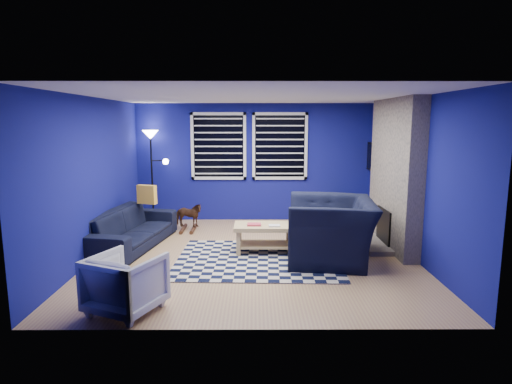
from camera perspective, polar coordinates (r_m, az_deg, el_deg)
floor at (r=6.96m, az=-0.29°, el=-8.38°), size 5.00×5.00×0.00m
ceiling at (r=6.63m, az=-0.31°, el=12.65°), size 5.00×5.00×0.00m
wall_back at (r=9.17m, az=-0.28°, el=3.94°), size 5.00×0.00×5.00m
wall_left at (r=7.14m, az=-20.81°, el=1.75°), size 0.00×5.00×5.00m
wall_right at (r=7.13m, az=20.24°, el=1.78°), size 0.00×5.00×5.00m
fireplace at (r=7.56m, az=17.90°, el=1.90°), size 0.65×2.00×2.50m
window_left at (r=9.13m, az=-5.02°, el=6.09°), size 1.17×0.06×1.42m
window_right at (r=9.12m, az=3.20°, el=6.10°), size 1.17×0.06×1.42m
tv at (r=8.99m, az=15.55°, el=4.45°), size 0.07×1.00×0.58m
rug at (r=6.73m, az=0.27°, el=-8.93°), size 2.56×2.08×0.02m
sofa at (r=7.61m, az=-16.36°, el=-4.71°), size 2.30×1.22×0.64m
armchair_big at (r=6.70m, az=9.96°, el=-5.00°), size 1.59×1.43×0.95m
armchair_bent at (r=5.11m, az=-16.97°, el=-11.55°), size 0.95×0.96×0.67m
rocking_horse at (r=8.48m, az=-9.06°, el=-3.06°), size 0.34×0.60×0.48m
coffee_table at (r=7.01m, az=1.07°, el=-5.39°), size 0.98×0.57×0.48m
cabinet at (r=9.25m, az=11.01°, el=-2.54°), size 0.63×0.53×0.53m
floor_lamp at (r=9.14m, az=-13.71°, el=5.80°), size 0.53×0.33×1.94m
throw_pillow at (r=8.02m, az=-14.35°, el=-0.32°), size 0.38×0.22×0.34m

